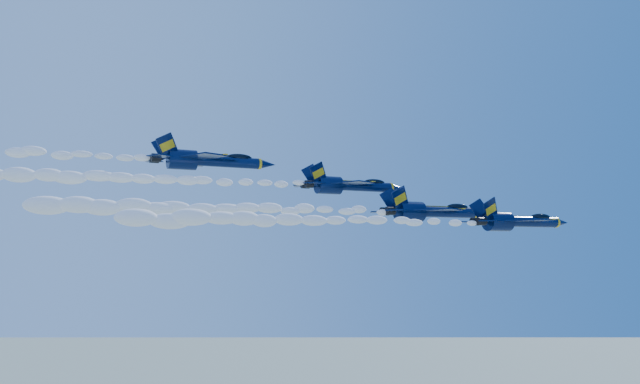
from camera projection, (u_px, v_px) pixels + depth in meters
name	position (u px, v px, depth m)	size (l,w,h in m)	color
jet_lead	(517.00, 221.00, 76.58)	(15.17, 12.45, 5.64)	#051135
smoke_trail_jet_lead	(321.00, 220.00, 64.82)	(40.78, 1.69, 1.52)	white
jet_second	(431.00, 211.00, 82.42)	(16.94, 13.90, 6.30)	#051135
smoke_trail_jet_second	(230.00, 209.00, 70.33)	(40.78, 1.89, 1.70)	white
jet_third	(349.00, 185.00, 85.68)	(15.85, 13.00, 5.89)	#051135
smoke_trail_jet_third	(148.00, 179.00, 73.79)	(40.78, 1.77, 1.59)	white
jet_fourth	(207.00, 160.00, 84.25)	(17.49, 14.34, 6.50)	#051135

